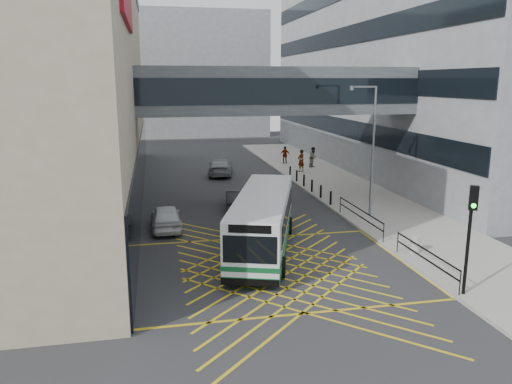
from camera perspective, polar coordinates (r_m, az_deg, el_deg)
ground at (r=22.38m, az=2.09°, el=-8.72°), size 120.00×120.00×0.00m
building_right at (r=52.92m, az=22.25°, el=13.71°), size 24.09×44.00×20.00m
building_far at (r=80.31m, az=-9.73°, el=13.03°), size 28.00×16.00×18.00m
skybridge at (r=33.23m, az=2.34°, el=11.49°), size 20.00×4.10×3.00m
pavement at (r=38.76m, az=9.81°, el=0.42°), size 6.00×54.00×0.16m
box_junction at (r=22.38m, az=2.09°, el=-8.71°), size 12.00×9.00×0.01m
bus at (r=24.23m, az=0.82°, el=-3.21°), size 5.38×10.40×2.86m
car_white at (r=28.30m, az=-10.24°, el=-2.81°), size 1.90×4.49×1.42m
car_dark at (r=32.24m, az=-2.20°, el=-0.84°), size 2.07×4.30×1.30m
car_silver at (r=44.02m, az=-4.06°, el=2.93°), size 2.93×5.25×1.54m
traffic_light at (r=20.05m, az=23.31°, el=-3.45°), size 0.36×0.51×4.27m
street_lamp at (r=30.15m, az=12.96°, el=5.43°), size 1.75×0.31×7.69m
litter_bin at (r=24.89m, az=17.71°, el=-5.71°), size 0.47×0.47×0.81m
kerb_railings at (r=25.72m, az=14.61°, el=-4.20°), size 0.05×12.54×1.00m
bollards at (r=37.75m, az=5.94°, el=1.03°), size 0.14×10.14×0.90m
pedestrian_a at (r=44.90m, az=5.17°, el=3.58°), size 0.95×0.87×1.96m
pedestrian_b at (r=47.35m, az=6.57°, el=3.97°), size 1.04×1.02×1.88m
pedestrian_c at (r=49.32m, az=3.35°, el=4.25°), size 1.10×0.83×1.67m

